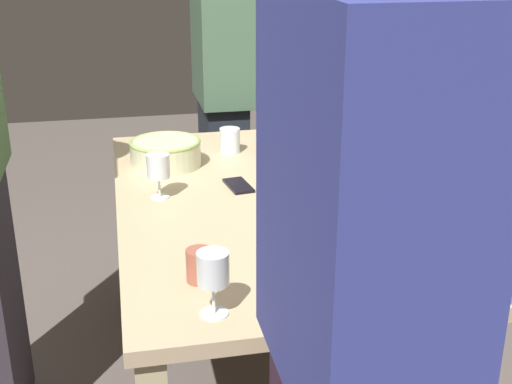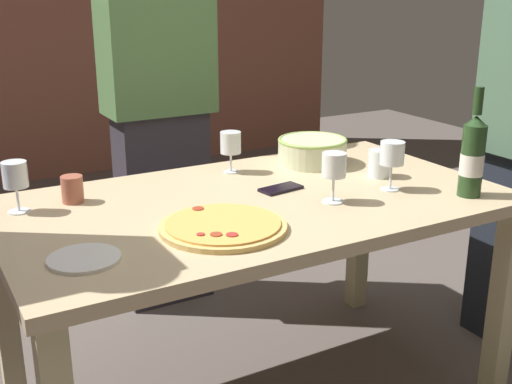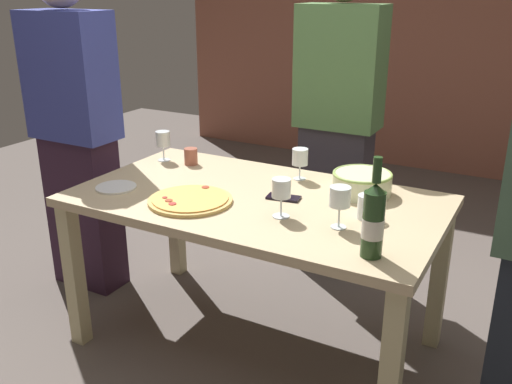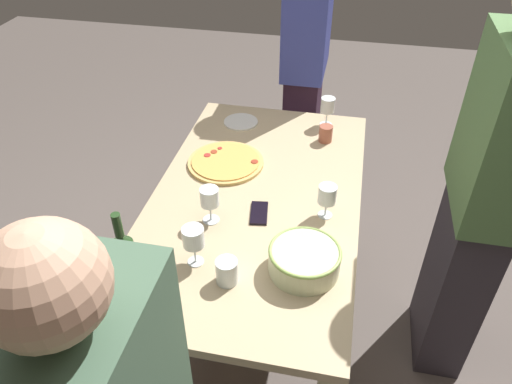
{
  "view_description": "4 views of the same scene",
  "coord_description": "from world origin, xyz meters",
  "px_view_note": "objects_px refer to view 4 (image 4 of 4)",
  "views": [
    {
      "loc": [
        -2.04,
        0.43,
        1.58
      ],
      "look_at": [
        0.0,
        0.0,
        0.77
      ],
      "focal_mm": 48.1,
      "sensor_mm": 36.0,
      "label": 1
    },
    {
      "loc": [
        -0.97,
        -1.72,
        1.42
      ],
      "look_at": [
        0.0,
        0.0,
        0.77
      ],
      "focal_mm": 45.7,
      "sensor_mm": 36.0,
      "label": 2
    },
    {
      "loc": [
        1.1,
        -2.02,
        1.63
      ],
      "look_at": [
        0.0,
        0.0,
        0.77
      ],
      "focal_mm": 39.46,
      "sensor_mm": 36.0,
      "label": 3
    },
    {
      "loc": [
        1.64,
        0.34,
        2.07
      ],
      "look_at": [
        0.0,
        0.0,
        0.77
      ],
      "focal_mm": 34.26,
      "sensor_mm": 36.0,
      "label": 4
    }
  ],
  "objects_px": {
    "serving_bowl": "(304,259)",
    "person_host": "(483,199)",
    "cup_amber": "(227,271)",
    "wine_bottle": "(127,265)",
    "cup_ceramic": "(326,134)",
    "cell_phone": "(259,213)",
    "dining_table": "(256,212)",
    "wine_glass_near_pizza": "(193,239)",
    "wine_glass_by_bottle": "(328,106)",
    "wine_glass_far_left": "(210,199)",
    "wine_glass_far_right": "(327,195)",
    "person_guest_left": "(305,66)",
    "pizza": "(226,162)",
    "side_plate": "(241,122)"
  },
  "relations": [
    {
      "from": "wine_bottle",
      "to": "cell_phone",
      "type": "distance_m",
      "value": 0.62
    },
    {
      "from": "cup_amber",
      "to": "cup_ceramic",
      "type": "xyz_separation_m",
      "value": [
        -1.02,
        0.25,
        -0.01
      ]
    },
    {
      "from": "wine_bottle",
      "to": "serving_bowl",
      "type": "bearing_deg",
      "value": 111.61
    },
    {
      "from": "pizza",
      "to": "person_host",
      "type": "distance_m",
      "value": 1.13
    },
    {
      "from": "pizza",
      "to": "wine_glass_far_right",
      "type": "height_order",
      "value": "wine_glass_far_right"
    },
    {
      "from": "cup_ceramic",
      "to": "cell_phone",
      "type": "relative_size",
      "value": 0.59
    },
    {
      "from": "dining_table",
      "to": "cup_ceramic",
      "type": "distance_m",
      "value": 0.59
    },
    {
      "from": "dining_table",
      "to": "person_guest_left",
      "type": "height_order",
      "value": "person_guest_left"
    },
    {
      "from": "wine_glass_near_pizza",
      "to": "wine_glass_far_right",
      "type": "distance_m",
      "value": 0.58
    },
    {
      "from": "dining_table",
      "to": "wine_glass_by_bottle",
      "type": "xyz_separation_m",
      "value": [
        -0.69,
        0.24,
        0.2
      ]
    },
    {
      "from": "side_plate",
      "to": "person_host",
      "type": "relative_size",
      "value": 0.1
    },
    {
      "from": "wine_glass_far_left",
      "to": "person_host",
      "type": "bearing_deg",
      "value": 99.07
    },
    {
      "from": "wine_bottle",
      "to": "wine_glass_far_right",
      "type": "xyz_separation_m",
      "value": [
        -0.55,
        0.62,
        -0.03
      ]
    },
    {
      "from": "cup_amber",
      "to": "side_plate",
      "type": "bearing_deg",
      "value": -169.12
    },
    {
      "from": "wine_glass_far_right",
      "to": "cell_phone",
      "type": "height_order",
      "value": "wine_glass_far_right"
    },
    {
      "from": "pizza",
      "to": "person_guest_left",
      "type": "distance_m",
      "value": 0.95
    },
    {
      "from": "serving_bowl",
      "to": "wine_glass_far_left",
      "type": "height_order",
      "value": "wine_glass_far_left"
    },
    {
      "from": "dining_table",
      "to": "person_host",
      "type": "height_order",
      "value": "person_host"
    },
    {
      "from": "wine_bottle",
      "to": "wine_glass_by_bottle",
      "type": "distance_m",
      "value": 1.42
    },
    {
      "from": "wine_glass_by_bottle",
      "to": "wine_glass_far_left",
      "type": "distance_m",
      "value": 0.96
    },
    {
      "from": "wine_bottle",
      "to": "person_host",
      "type": "relative_size",
      "value": 0.2
    },
    {
      "from": "serving_bowl",
      "to": "cup_amber",
      "type": "bearing_deg",
      "value": -66.84
    },
    {
      "from": "dining_table",
      "to": "wine_glass_near_pizza",
      "type": "height_order",
      "value": "wine_glass_near_pizza"
    },
    {
      "from": "wine_glass_far_left",
      "to": "cup_ceramic",
      "type": "bearing_deg",
      "value": 150.75
    },
    {
      "from": "wine_glass_by_bottle",
      "to": "wine_glass_far_left",
      "type": "height_order",
      "value": "wine_glass_far_left"
    },
    {
      "from": "pizza",
      "to": "wine_glass_near_pizza",
      "type": "distance_m",
      "value": 0.66
    },
    {
      "from": "person_guest_left",
      "to": "serving_bowl",
      "type": "bearing_deg",
      "value": 10.67
    },
    {
      "from": "person_host",
      "to": "serving_bowl",
      "type": "bearing_deg",
      "value": 31.4
    },
    {
      "from": "person_guest_left",
      "to": "wine_glass_far_right",
      "type": "bearing_deg",
      "value": 14.85
    },
    {
      "from": "serving_bowl",
      "to": "wine_glass_near_pizza",
      "type": "height_order",
      "value": "wine_glass_near_pizza"
    },
    {
      "from": "dining_table",
      "to": "cup_ceramic",
      "type": "relative_size",
      "value": 18.77
    },
    {
      "from": "wine_glass_far_right",
      "to": "person_guest_left",
      "type": "xyz_separation_m",
      "value": [
        -1.19,
        -0.24,
        0.03
      ]
    },
    {
      "from": "dining_table",
      "to": "wine_glass_far_right",
      "type": "bearing_deg",
      "value": 77.45
    },
    {
      "from": "serving_bowl",
      "to": "person_host",
      "type": "xyz_separation_m",
      "value": [
        -0.36,
        0.64,
        0.1
      ]
    },
    {
      "from": "dining_table",
      "to": "cup_ceramic",
      "type": "height_order",
      "value": "cup_ceramic"
    },
    {
      "from": "dining_table",
      "to": "serving_bowl",
      "type": "height_order",
      "value": "serving_bowl"
    },
    {
      "from": "wine_glass_by_bottle",
      "to": "cup_ceramic",
      "type": "distance_m",
      "value": 0.18
    },
    {
      "from": "side_plate",
      "to": "person_guest_left",
      "type": "height_order",
      "value": "person_guest_left"
    },
    {
      "from": "pizza",
      "to": "dining_table",
      "type": "bearing_deg",
      "value": 41.88
    },
    {
      "from": "wine_glass_near_pizza",
      "to": "cup_amber",
      "type": "bearing_deg",
      "value": 64.69
    },
    {
      "from": "cup_ceramic",
      "to": "cell_phone",
      "type": "distance_m",
      "value": 0.67
    },
    {
      "from": "cup_ceramic",
      "to": "wine_glass_far_left",
      "type": "bearing_deg",
      "value": -29.25
    },
    {
      "from": "person_host",
      "to": "pizza",
      "type": "bearing_deg",
      "value": -10.75
    },
    {
      "from": "cup_amber",
      "to": "wine_bottle",
      "type": "bearing_deg",
      "value": -69.69
    },
    {
      "from": "wine_glass_by_bottle",
      "to": "cup_ceramic",
      "type": "xyz_separation_m",
      "value": [
        0.17,
        0.01,
        -0.07
      ]
    },
    {
      "from": "person_host",
      "to": "wine_glass_by_bottle",
      "type": "bearing_deg",
      "value": -45.53
    },
    {
      "from": "cell_phone",
      "to": "wine_glass_near_pizza",
      "type": "bearing_deg",
      "value": 52.8
    },
    {
      "from": "wine_glass_far_left",
      "to": "cup_amber",
      "type": "relative_size",
      "value": 1.64
    },
    {
      "from": "wine_glass_far_right",
      "to": "cup_amber",
      "type": "xyz_separation_m",
      "value": [
        0.43,
        -0.31,
        -0.06
      ]
    },
    {
      "from": "wine_glass_by_bottle",
      "to": "wine_glass_near_pizza",
      "type": "bearing_deg",
      "value": -18.7
    }
  ]
}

